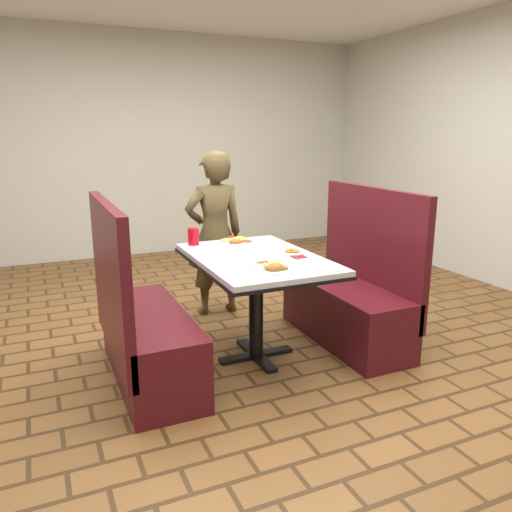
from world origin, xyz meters
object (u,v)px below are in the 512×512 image
object	(u,v)px
diner_person	(215,234)
booth_bench_left	(142,332)
dining_table	(256,270)
far_dinner_plate	(237,240)
booth_bench_right	(351,299)
red_tumbler	(193,237)
near_dinner_plate	(272,265)
plantain_plate	(292,252)

from	to	relation	value
diner_person	booth_bench_left	bearing A→B (deg)	49.64
dining_table	far_dinner_plate	distance (m)	0.44
booth_bench_left	booth_bench_right	distance (m)	1.60
dining_table	red_tumbler	world-z (taller)	red_tumbler
near_dinner_plate	red_tumbler	world-z (taller)	red_tumbler
booth_bench_left	red_tumbler	bearing A→B (deg)	45.08
booth_bench_left	diner_person	xyz separation A→B (m)	(0.85, 1.00, 0.38)
near_dinner_plate	plantain_plate	distance (m)	0.47
near_dinner_plate	far_dinner_plate	xyz separation A→B (m)	(0.09, 0.79, -0.00)
far_dinner_plate	red_tumbler	size ratio (longest dim) A/B	2.38
diner_person	plantain_plate	size ratio (longest dim) A/B	7.93
near_dinner_plate	red_tumbler	distance (m)	0.91
booth_bench_left	booth_bench_right	size ratio (longest dim) A/B	1.00
diner_person	red_tumbler	xyz separation A→B (m)	(-0.34, -0.49, 0.10)
diner_person	near_dinner_plate	world-z (taller)	diner_person
booth_bench_left	plantain_plate	world-z (taller)	booth_bench_left
diner_person	plantain_plate	world-z (taller)	diner_person
dining_table	plantain_plate	xyz separation A→B (m)	(0.26, -0.03, 0.11)
dining_table	far_dinner_plate	world-z (taller)	far_dinner_plate
far_dinner_plate	plantain_plate	size ratio (longest dim) A/B	1.66
booth_bench_right	far_dinner_plate	distance (m)	0.99
plantain_plate	red_tumbler	size ratio (longest dim) A/B	1.44
near_dinner_plate	plantain_plate	world-z (taller)	near_dinner_plate
dining_table	red_tumbler	size ratio (longest dim) A/B	9.71
diner_person	near_dinner_plate	xyz separation A→B (m)	(-0.11, -1.37, 0.07)
booth_bench_left	near_dinner_plate	distance (m)	0.94
booth_bench_right	near_dinner_plate	bearing A→B (deg)	-156.63
plantain_plate	booth_bench_right	bearing A→B (deg)	3.08
diner_person	red_tumbler	size ratio (longest dim) A/B	11.42
red_tumbler	diner_person	bearing A→B (deg)	55.33
red_tumbler	booth_bench_right	bearing A→B (deg)	-25.42
booth_bench_right	red_tumbler	distance (m)	1.29
booth_bench_left	plantain_plate	distance (m)	1.14
booth_bench_right	near_dinner_plate	xyz separation A→B (m)	(-0.86, -0.37, 0.45)
dining_table	diner_person	distance (m)	1.01
dining_table	diner_person	xyz separation A→B (m)	(0.05, 1.00, 0.06)
dining_table	plantain_plate	bearing A→B (deg)	-6.36
dining_table	booth_bench_right	distance (m)	0.86
diner_person	red_tumbler	bearing A→B (deg)	55.27
booth_bench_left	far_dinner_plate	world-z (taller)	booth_bench_left
far_dinner_plate	red_tumbler	distance (m)	0.33
dining_table	far_dinner_plate	bearing A→B (deg)	86.26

